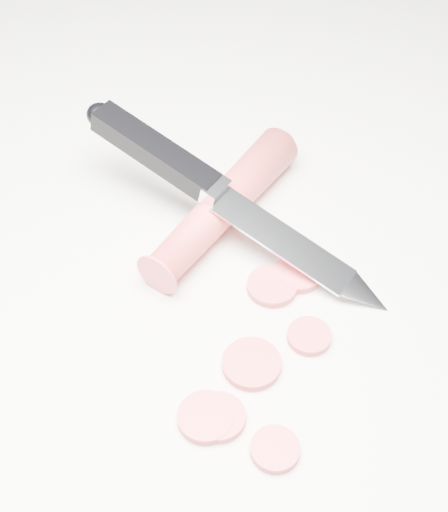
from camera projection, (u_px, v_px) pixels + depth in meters
name	position (u px, v px, depth m)	size (l,w,h in m)	color
ground	(222.00, 281.00, 0.53)	(2.40, 2.40, 0.00)	silver
carrot	(223.00, 205.00, 0.56)	(0.03, 0.03, 0.17)	red
carrot_slice_0	(206.00, 417.00, 0.45)	(0.04, 0.04, 0.01)	#E04448
carrot_slice_1	(219.00, 417.00, 0.45)	(0.03, 0.03, 0.01)	#E04448
carrot_slice_2	(272.00, 286.00, 0.52)	(0.04, 0.04, 0.01)	#E04448
carrot_slice_3	(309.00, 336.00, 0.49)	(0.03, 0.03, 0.01)	#E04448
carrot_slice_4	(298.00, 274.00, 0.53)	(0.03, 0.03, 0.01)	#E04448
carrot_slice_5	(252.00, 364.00, 0.48)	(0.04, 0.04, 0.01)	#E04448
carrot_slice_6	(275.00, 449.00, 0.44)	(0.03, 0.03, 0.01)	#E04448
kitchen_knife	(232.00, 199.00, 0.54)	(0.18, 0.24, 0.07)	silver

